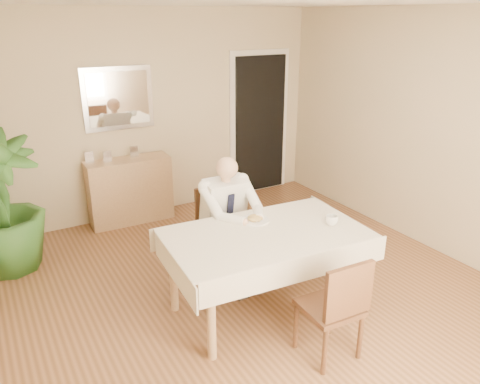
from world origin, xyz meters
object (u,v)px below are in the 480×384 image
seated_man (232,215)px  potted_palm (1,204)px  dining_table (266,241)px  coffee_mug (332,220)px  chair_far (219,224)px  chair_near (337,305)px  sideboard (130,190)px

seated_man → potted_palm: potted_palm is taller
dining_table → seated_man: size_ratio=1.43×
seated_man → coffee_mug: seated_man is taller
chair_far → seated_man: size_ratio=0.69×
chair_near → chair_far: bearing=95.9°
sideboard → coffee_mug: bearing=-67.0°
chair_near → coffee_mug: 0.90m
chair_far → coffee_mug: (0.59, -1.04, 0.31)m
coffee_mug → potted_palm: 3.26m
chair_far → potted_palm: bearing=154.7°
chair_near → sideboard: (-0.53, 3.31, -0.07)m
chair_near → coffee_mug: chair_near is taller
dining_table → chair_near: bearing=-79.7°
chair_far → potted_palm: 2.20m
chair_far → dining_table: bearing=-86.5°
sideboard → potted_palm: potted_palm is taller
dining_table → sideboard: sideboard is taller
chair_far → potted_palm: size_ratio=0.60×
seated_man → sideboard: bearing=103.1°
chair_far → coffee_mug: bearing=-57.0°
dining_table → coffee_mug: coffee_mug is taller
coffee_mug → sideboard: (-1.03, 2.64, -0.38)m
sideboard → potted_palm: bearing=-158.0°
dining_table → chair_far: size_ratio=2.07×
dining_table → chair_far: (0.00, 0.88, -0.18)m
coffee_mug → potted_palm: potted_palm is taller
seated_man → chair_far: bearing=90.0°
potted_palm → dining_table: bearing=-45.3°
chair_far → seated_man: bearing=-86.5°
chair_near → seated_man: (-0.09, 1.43, 0.21)m
chair_far → sideboard: bearing=108.8°
seated_man → coffee_mug: (0.59, -0.75, 0.11)m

